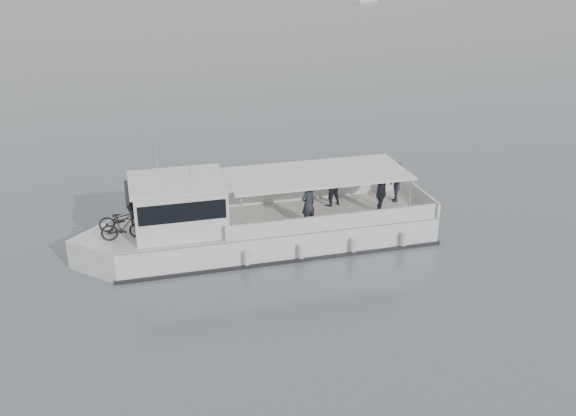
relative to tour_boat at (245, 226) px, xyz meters
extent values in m
plane|color=#535D62|center=(1.96, 3.39, -1.01)|extent=(1400.00, 1400.00, 0.00)
cube|color=white|center=(1.28, 0.11, -0.53)|extent=(13.09, 4.54, 1.39)
cube|color=white|center=(-5.12, -0.45, -0.53)|extent=(3.47, 3.47, 1.39)
cube|color=beige|center=(1.28, 0.11, 0.17)|extent=(13.09, 4.54, 0.06)
cube|color=black|center=(1.28, 0.11, -0.96)|extent=(13.31, 4.69, 0.19)
cube|color=white|center=(3.05, 1.92, 0.49)|extent=(8.53, 0.86, 0.64)
cube|color=white|center=(3.34, -1.36, 0.49)|extent=(8.53, 0.86, 0.64)
cube|color=white|center=(7.61, 0.67, 0.49)|extent=(0.41, 3.42, 0.64)
cube|color=white|center=(-2.56, -0.23, 1.13)|extent=(3.66, 3.18, 1.93)
cube|color=black|center=(-4.21, -0.37, 1.29)|extent=(0.83, 2.72, 1.24)
cube|color=black|center=(-2.56, -0.23, 1.45)|extent=(3.45, 3.20, 0.75)
cube|color=white|center=(-2.56, -0.23, 2.15)|extent=(3.90, 3.41, 0.11)
cube|color=silver|center=(2.98, 0.26, 1.93)|extent=(7.53, 3.84, 0.09)
cylinder|color=silver|center=(-0.30, -1.53, 1.05)|extent=(0.07, 0.07, 1.76)
cylinder|color=silver|center=(-0.56, 1.45, 1.05)|extent=(0.07, 0.07, 1.76)
cylinder|color=silver|center=(6.52, -0.93, 1.05)|extent=(0.07, 0.07, 1.76)
cylinder|color=silver|center=(6.26, 2.05, 1.05)|extent=(0.07, 0.07, 1.76)
cylinder|color=silver|center=(-3.28, 0.67, 3.54)|extent=(0.03, 0.03, 2.78)
cylinder|color=silver|center=(-2.07, -0.94, 3.32)|extent=(0.03, 0.03, 2.35)
cylinder|color=silver|center=(-0.16, -1.91, -0.47)|extent=(0.28, 0.28, 0.53)
cylinder|color=silver|center=(1.97, -1.72, -0.47)|extent=(0.28, 0.28, 0.53)
cylinder|color=silver|center=(4.10, -1.53, -0.47)|extent=(0.28, 0.28, 0.53)
cylinder|color=silver|center=(6.24, -1.34, -0.47)|extent=(0.28, 0.28, 0.53)
imported|color=black|center=(-4.73, 0.01, 0.65)|extent=(1.88, 0.80, 0.96)
imported|color=black|center=(-4.65, -0.84, 0.68)|extent=(1.73, 0.62, 1.02)
imported|color=#242630|center=(2.43, -0.75, 1.07)|extent=(0.78, 0.68, 1.80)
imported|color=#242630|center=(3.77, 1.08, 1.07)|extent=(1.04, 0.91, 1.80)
imported|color=#242630|center=(5.59, -0.15, 1.07)|extent=(0.96, 1.12, 1.80)
imported|color=#242630|center=(6.56, 1.01, 1.07)|extent=(0.81, 1.24, 1.80)
cube|color=white|center=(35.86, 105.74, -0.71)|extent=(5.65, 4.84, 0.75)
camera|label=1|loc=(-2.32, -23.41, 10.64)|focal=40.00mm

